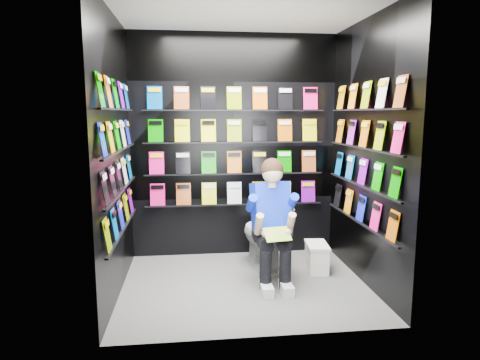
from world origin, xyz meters
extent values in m
plane|color=#5A5A57|center=(0.00, 0.00, 0.00)|extent=(2.40, 2.40, 0.00)
plane|color=white|center=(0.00, 0.00, 2.60)|extent=(2.40, 2.40, 0.00)
cube|color=black|center=(0.00, 1.00, 1.30)|extent=(2.40, 0.04, 2.60)
cube|color=black|center=(0.00, -1.00, 1.30)|extent=(2.40, 0.04, 2.60)
cube|color=black|center=(-1.20, 0.00, 1.30)|extent=(0.04, 2.00, 2.60)
cube|color=black|center=(1.20, 0.00, 1.30)|extent=(0.04, 2.00, 2.60)
imported|color=white|center=(0.27, 0.49, 0.37)|extent=(0.54, 0.81, 0.73)
cube|color=white|center=(0.82, 0.31, 0.14)|extent=(0.24, 0.38, 0.27)
cube|color=white|center=(0.82, 0.31, 0.29)|extent=(0.26, 0.40, 0.03)
cube|color=green|center=(0.27, -0.24, 0.58)|extent=(0.27, 0.18, 0.10)
camera|label=1|loc=(-0.52, -3.99, 1.69)|focal=32.00mm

